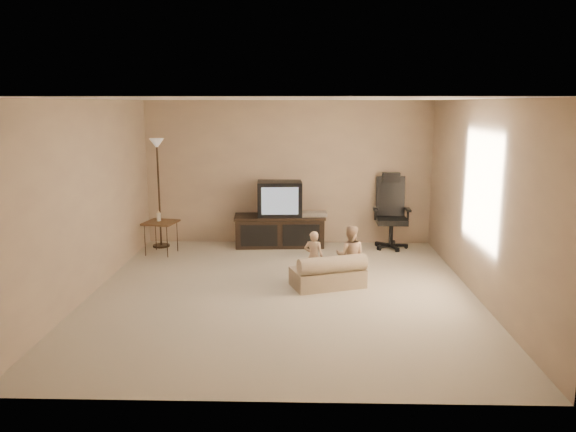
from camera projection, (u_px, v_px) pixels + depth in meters
The scene contains 9 objects.
floor at pixel (283, 293), 7.38m from camera, with size 5.50×5.50×0.00m, color beige.
room_shell at pixel (283, 178), 7.08m from camera, with size 5.50×5.50×5.50m.
tv_stand at pixel (280, 219), 9.73m from camera, with size 1.62×0.68×1.13m.
office_chair at pixel (391, 221), 9.62m from camera, with size 0.62×0.64×1.28m.
side_table at pixel (160, 223), 9.20m from camera, with size 0.58×0.58×0.73m.
floor_lamp at pixel (158, 168), 9.49m from camera, with size 0.29×0.29×1.87m.
child_sofa at pixel (329, 274), 7.57m from camera, with size 1.07×0.82×0.46m.
toddler_left at pixel (314, 257), 7.74m from camera, with size 0.27×0.20×0.73m, color tan.
toddler_right at pixel (350, 255), 7.65m from camera, with size 0.40×0.22×0.82m, color tan.
Camera 1 is at (0.26, -7.03, 2.45)m, focal length 35.00 mm.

